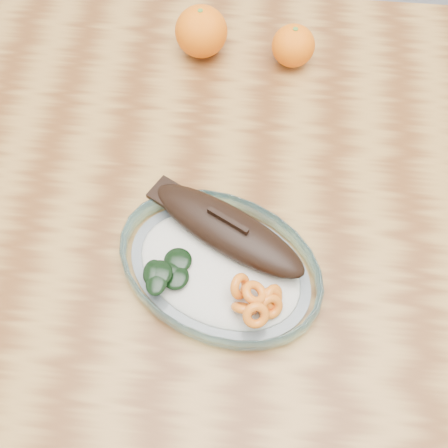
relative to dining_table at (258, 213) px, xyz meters
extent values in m
plane|color=slate|center=(0.00, 0.00, -0.65)|extent=(3.00, 3.00, 0.00)
cube|color=brown|center=(0.00, 0.00, 0.08)|extent=(1.20, 0.80, 0.04)
cylinder|color=brown|center=(-0.54, 0.34, -0.30)|extent=(0.06, 0.06, 0.71)
ellipsoid|color=white|center=(-0.05, -0.15, 0.10)|extent=(0.59, 0.52, 0.01)
torus|color=#8ACBD6|center=(-0.05, -0.15, 0.11)|extent=(0.64, 0.64, 0.03)
ellipsoid|color=white|center=(-0.05, -0.15, 0.12)|extent=(0.52, 0.45, 0.02)
ellipsoid|color=black|center=(-0.04, -0.11, 0.15)|extent=(0.23, 0.17, 0.04)
ellipsoid|color=black|center=(-0.04, -0.11, 0.14)|extent=(0.20, 0.14, 0.02)
cube|color=black|center=(-0.12, -0.06, 0.15)|extent=(0.06, 0.05, 0.01)
cube|color=black|center=(-0.04, -0.11, 0.17)|extent=(0.06, 0.03, 0.02)
torus|color=#C0560E|center=(0.02, -0.21, 0.14)|extent=(0.05, 0.04, 0.04)
torus|color=#C0560E|center=(0.02, -0.20, 0.14)|extent=(0.04, 0.04, 0.04)
torus|color=#C0560E|center=(0.02, -0.19, 0.14)|extent=(0.04, 0.05, 0.04)
torus|color=#C0560E|center=(-0.01, -0.21, 0.14)|extent=(0.04, 0.03, 0.04)
torus|color=#C0560E|center=(0.00, -0.20, 0.15)|extent=(0.05, 0.05, 0.03)
torus|color=#C0560E|center=(0.01, -0.22, 0.15)|extent=(0.04, 0.04, 0.03)
torus|color=#C0560E|center=(-0.02, -0.19, 0.15)|extent=(0.04, 0.04, 0.03)
ellipsoid|color=black|center=(-0.12, -0.18, 0.14)|extent=(0.05, 0.04, 0.01)
ellipsoid|color=black|center=(-0.10, -0.17, 0.14)|extent=(0.03, 0.04, 0.01)
ellipsoid|color=black|center=(-0.13, -0.17, 0.14)|extent=(0.03, 0.04, 0.01)
ellipsoid|color=black|center=(-0.10, -0.15, 0.14)|extent=(0.04, 0.04, 0.01)
ellipsoid|color=black|center=(-0.10, -0.18, 0.14)|extent=(0.04, 0.04, 0.01)
ellipsoid|color=black|center=(-0.12, -0.18, 0.15)|extent=(0.04, 0.04, 0.01)
ellipsoid|color=black|center=(-0.12, -0.18, 0.15)|extent=(0.03, 0.04, 0.01)
ellipsoid|color=black|center=(-0.12, -0.19, 0.15)|extent=(0.03, 0.04, 0.01)
sphere|color=#EB4A04|center=(-0.11, 0.24, 0.14)|extent=(0.08, 0.08, 0.08)
sphere|color=#EB4A04|center=(0.03, 0.23, 0.13)|extent=(0.07, 0.07, 0.07)
camera|label=1|loc=(-0.01, -0.46, 0.76)|focal=45.00mm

